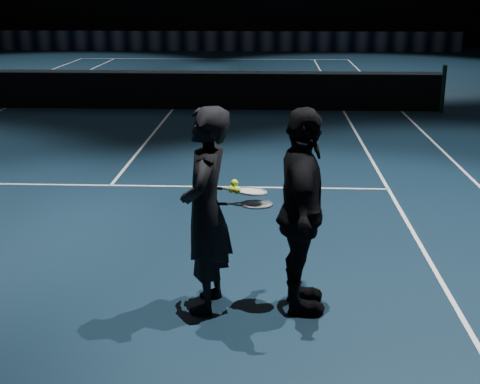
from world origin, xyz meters
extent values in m
plane|color=black|center=(0.00, 0.00, 0.00)|extent=(36.00, 36.00, 0.00)
cylinder|color=black|center=(6.40, 0.00, 0.55)|extent=(0.10, 0.10, 1.10)
cube|color=black|center=(0.00, 0.00, 0.45)|extent=(12.80, 0.02, 0.86)
cube|color=white|center=(0.00, 0.00, 0.92)|extent=(12.80, 0.03, 0.07)
cube|color=black|center=(0.00, 15.50, 0.45)|extent=(22.00, 0.15, 0.90)
imported|color=black|center=(1.81, -10.25, 0.94)|extent=(0.52, 0.73, 1.87)
imported|color=black|center=(2.66, -10.25, 0.94)|extent=(0.47, 1.10, 1.87)
camera|label=1|loc=(2.37, -15.85, 2.84)|focal=50.00mm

